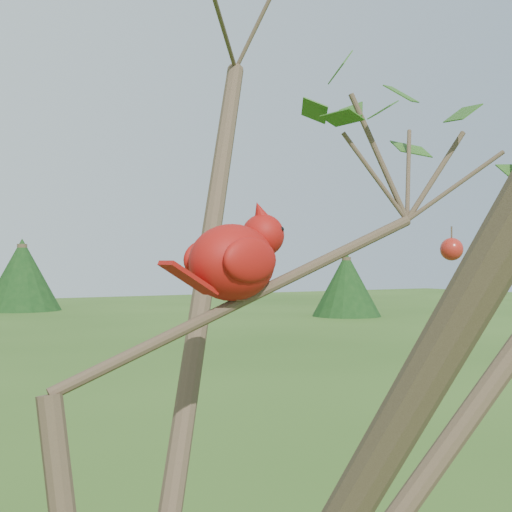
# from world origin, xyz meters

# --- Properties ---
(crabapple_tree) EXTENTS (2.35, 2.05, 2.95)m
(crabapple_tree) POSITION_xyz_m (0.03, -0.02, 2.12)
(crabapple_tree) COLOR #3C2D20
(crabapple_tree) RESTS_ON ground
(cardinal) EXTENTS (0.24, 0.14, 0.17)m
(cardinal) POSITION_xyz_m (0.23, 0.08, 2.13)
(cardinal) COLOR #9E100D
(cardinal) RESTS_ON ground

